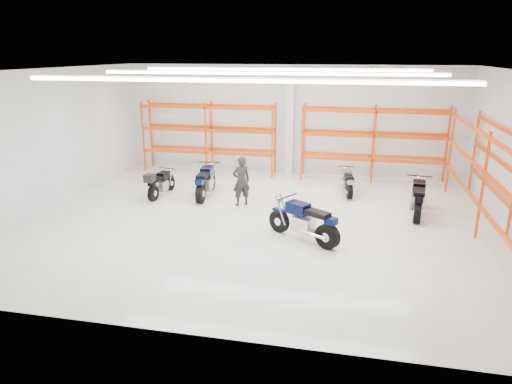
% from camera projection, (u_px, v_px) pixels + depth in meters
% --- Properties ---
extents(ground, '(14.00, 14.00, 0.00)m').
position_uv_depth(ground, '(262.00, 222.00, 13.98)').
color(ground, silver).
rests_on(ground, ground).
extents(room_shell, '(14.02, 12.02, 4.51)m').
position_uv_depth(room_shell, '(263.00, 114.00, 13.03)').
color(room_shell, silver).
rests_on(room_shell, ground).
extents(motorcycle_main, '(2.09, 1.39, 1.16)m').
position_uv_depth(motorcycle_main, '(306.00, 223.00, 12.39)').
color(motorcycle_main, black).
rests_on(motorcycle_main, ground).
extents(motorcycle_back_a, '(0.62, 1.95, 1.00)m').
position_uv_depth(motorcycle_back_a, '(159.00, 184.00, 16.25)').
color(motorcycle_back_a, black).
rests_on(motorcycle_back_a, ground).
extents(motorcycle_back_b, '(0.77, 2.33, 1.14)m').
position_uv_depth(motorcycle_back_b, '(205.00, 182.00, 16.22)').
color(motorcycle_back_b, black).
rests_on(motorcycle_back_b, ground).
extents(motorcycle_back_c, '(0.63, 1.89, 0.93)m').
position_uv_depth(motorcycle_back_c, '(347.00, 183.00, 16.54)').
color(motorcycle_back_c, black).
rests_on(motorcycle_back_c, ground).
extents(motorcycle_back_d, '(0.78, 2.34, 1.15)m').
position_uv_depth(motorcycle_back_d, '(418.00, 199.00, 14.37)').
color(motorcycle_back_d, black).
rests_on(motorcycle_back_d, ground).
extents(standing_man, '(0.74, 0.67, 1.69)m').
position_uv_depth(standing_man, '(241.00, 181.00, 15.25)').
color(standing_man, black).
rests_on(standing_man, ground).
extents(structural_column, '(0.32, 0.32, 4.50)m').
position_uv_depth(structural_column, '(290.00, 121.00, 18.76)').
color(structural_column, white).
rests_on(structural_column, ground).
extents(pallet_racking_back_left, '(5.67, 0.87, 3.00)m').
position_uv_depth(pallet_racking_back_left, '(209.00, 131.00, 19.24)').
color(pallet_racking_back_left, '#E13900').
rests_on(pallet_racking_back_left, ground).
extents(pallet_racking_back_right, '(5.67, 0.87, 3.00)m').
position_uv_depth(pallet_racking_back_right, '(374.00, 137.00, 17.91)').
color(pallet_racking_back_right, '#E13900').
rests_on(pallet_racking_back_right, ground).
extents(pallet_racking_side, '(0.87, 9.07, 3.00)m').
position_uv_depth(pallet_racking_side, '(501.00, 176.00, 12.17)').
color(pallet_racking_side, '#E13900').
rests_on(pallet_racking_side, ground).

